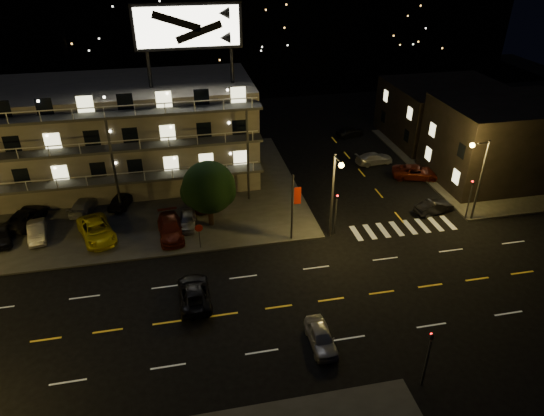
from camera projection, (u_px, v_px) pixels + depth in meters
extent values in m
plane|color=black|center=(252.00, 311.00, 34.93)|extent=(140.00, 140.00, 0.00)
cube|color=#363633|center=(84.00, 198.00, 49.40)|extent=(44.00, 24.00, 0.15)
cube|color=#363633|center=(474.00, 162.00, 57.12)|extent=(16.00, 24.00, 0.15)
cube|color=gray|center=(119.00, 136.00, 51.03)|extent=(28.00, 12.00, 10.00)
cube|color=gray|center=(111.00, 86.00, 48.41)|extent=(28.00, 12.00, 0.50)
cube|color=#363633|center=(117.00, 180.00, 46.10)|extent=(28.00, 1.80, 0.25)
cube|color=#363633|center=(112.00, 149.00, 44.50)|extent=(28.00, 1.80, 0.25)
cube|color=#363633|center=(106.00, 116.00, 42.90)|extent=(28.00, 1.80, 0.25)
cylinder|color=black|center=(149.00, 69.00, 46.41)|extent=(0.36, 0.36, 3.50)
cylinder|color=black|center=(232.00, 65.00, 47.81)|extent=(0.36, 0.36, 3.50)
cube|color=black|center=(188.00, 26.00, 45.24)|extent=(10.20, 0.50, 4.20)
cube|color=white|center=(188.00, 27.00, 44.98)|extent=(9.60, 0.06, 3.60)
cube|color=black|center=(503.00, 141.00, 51.64)|extent=(14.00, 10.00, 8.50)
cube|color=black|center=(445.00, 112.00, 62.19)|extent=(14.00, 12.00, 7.00)
cube|color=black|center=(186.00, 4.00, 88.30)|extent=(120.00, 20.00, 24.00)
cylinder|color=#2D2D30|center=(332.00, 197.00, 41.46)|extent=(0.20, 0.20, 8.00)
cylinder|color=#2D2D30|center=(338.00, 160.00, 38.88)|extent=(0.12, 1.80, 0.12)
sphere|color=gold|center=(341.00, 165.00, 38.25)|extent=(0.44, 0.44, 0.44)
cylinder|color=#2D2D30|center=(480.00, 182.00, 43.92)|extent=(0.20, 0.20, 8.00)
cylinder|color=#2D2D30|center=(481.00, 143.00, 41.88)|extent=(1.80, 0.12, 0.12)
sphere|color=gold|center=(472.00, 145.00, 41.79)|extent=(0.44, 0.44, 0.44)
cylinder|color=#2D2D30|center=(335.00, 217.00, 42.82)|extent=(0.14, 0.14, 3.60)
imported|color=black|center=(337.00, 194.00, 41.67)|extent=(0.20, 0.16, 1.00)
sphere|color=#FF0C0C|center=(338.00, 196.00, 41.62)|extent=(0.14, 0.14, 0.14)
cylinder|color=#2D2D30|center=(426.00, 363.00, 28.40)|extent=(0.14, 0.14, 3.60)
imported|color=black|center=(433.00, 334.00, 27.25)|extent=(0.20, 0.16, 1.00)
sphere|color=#FF0C0C|center=(431.00, 334.00, 27.40)|extent=(0.14, 0.14, 0.14)
cylinder|color=#2D2D30|center=(469.00, 202.00, 45.10)|extent=(0.14, 0.14, 3.60)
imported|color=black|center=(474.00, 180.00, 43.95)|extent=(0.16, 0.20, 1.00)
sphere|color=#FF0C0C|center=(472.00, 181.00, 43.98)|extent=(0.14, 0.14, 0.14)
cylinder|color=#2D2D30|center=(292.00, 208.00, 41.33)|extent=(0.16, 0.16, 6.40)
cube|color=#AC1A0C|center=(298.00, 196.00, 40.81)|extent=(0.60, 0.04, 1.60)
cylinder|color=#2D2D30|center=(200.00, 238.00, 41.15)|extent=(0.08, 0.08, 2.20)
cylinder|color=#AC1A0C|center=(199.00, 228.00, 40.58)|extent=(0.91, 0.04, 0.91)
cylinder|color=black|center=(211.00, 214.00, 44.34)|extent=(0.46, 0.46, 2.20)
sphere|color=black|center=(209.00, 187.00, 42.97)|extent=(4.77, 4.77, 4.77)
sphere|color=black|center=(196.00, 192.00, 43.36)|extent=(2.93, 2.93, 2.93)
sphere|color=black|center=(221.00, 192.00, 43.02)|extent=(2.75, 2.75, 2.75)
imported|color=black|center=(2.00, 236.00, 42.05)|extent=(2.24, 4.01, 1.29)
imported|color=#98989E|center=(37.00, 232.00, 42.58)|extent=(2.12, 4.18, 1.31)
imported|color=yellow|center=(97.00, 230.00, 42.55)|extent=(4.19, 6.03, 1.53)
imported|color=#54170C|center=(170.00, 228.00, 42.89)|extent=(2.45, 5.25, 1.48)
imported|color=#98989E|center=(188.00, 220.00, 44.34)|extent=(1.72, 3.73, 1.24)
imported|color=black|center=(25.00, 217.00, 44.64)|extent=(3.82, 5.48, 1.39)
imported|color=#98989E|center=(85.00, 205.00, 46.74)|extent=(2.99, 4.77, 1.29)
imported|color=black|center=(122.00, 199.00, 47.61)|extent=(2.91, 4.34, 1.37)
imported|color=#54170C|center=(204.00, 200.00, 47.49)|extent=(2.06, 4.43, 1.41)
imported|color=black|center=(434.00, 207.00, 46.70)|extent=(4.03, 2.01, 1.27)
imported|color=#54170C|center=(416.00, 172.00, 53.20)|extent=(5.66, 3.92, 1.44)
imported|color=#98989E|center=(374.00, 158.00, 56.55)|extent=(4.66, 2.35, 1.30)
imported|color=black|center=(350.00, 132.00, 64.04)|extent=(4.07, 2.39, 1.30)
imported|color=#98989E|center=(321.00, 337.00, 31.81)|extent=(1.54, 3.81, 1.30)
imported|color=black|center=(194.00, 293.00, 35.60)|extent=(2.37, 4.95, 1.36)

